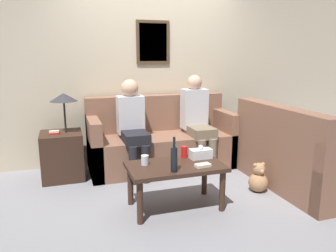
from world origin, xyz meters
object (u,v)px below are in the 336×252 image
at_px(coffee_table, 175,171).
at_px(person_left, 133,123).
at_px(drinking_glass, 145,160).
at_px(teddy_bear, 258,179).
at_px(couch_main, 161,142).
at_px(couch_side, 296,158).
at_px(person_right, 197,118).
at_px(wine_bottle, 174,159).

xyz_separation_m(coffee_table, person_left, (-0.19, 1.10, 0.29)).
distance_m(drinking_glass, teddy_bear, 1.37).
relative_size(coffee_table, person_left, 0.78).
height_order(couch_main, couch_side, same).
distance_m(couch_side, coffee_table, 1.53).
bearing_deg(drinking_glass, person_left, 84.46).
bearing_deg(couch_side, person_left, 59.51).
bearing_deg(couch_side, couch_main, 47.39).
distance_m(person_left, person_right, 0.90).
relative_size(coffee_table, person_right, 0.76).
height_order(person_left, teddy_bear, person_left).
xyz_separation_m(couch_side, person_left, (-1.72, 1.02, 0.33)).
xyz_separation_m(drinking_glass, person_right, (1.00, 1.02, 0.18)).
distance_m(couch_main, wine_bottle, 1.51).
bearing_deg(drinking_glass, coffee_table, -17.20).
distance_m(coffee_table, person_right, 1.35).
distance_m(couch_side, person_right, 1.36).
relative_size(couch_side, person_right, 1.24).
bearing_deg(teddy_bear, drinking_glass, 179.59).
xyz_separation_m(couch_main, couch_side, (1.29, -1.19, 0.00)).
height_order(coffee_table, teddy_bear, coffee_table).
distance_m(wine_bottle, teddy_bear, 1.22).
xyz_separation_m(couch_main, person_left, (-0.44, -0.17, 0.33)).
bearing_deg(coffee_table, teddy_bear, 4.49).
bearing_deg(couch_side, person_right, 38.66).
distance_m(couch_main, coffee_table, 1.29).
xyz_separation_m(couch_side, drinking_glass, (-1.82, 0.01, 0.16)).
xyz_separation_m(couch_side, coffee_table, (-1.53, -0.08, 0.04)).
xyz_separation_m(couch_main, wine_bottle, (-0.32, -1.45, 0.24)).
distance_m(couch_main, person_right, 0.60).
distance_m(coffee_table, person_left, 1.15).
bearing_deg(coffee_table, couch_side, 3.15).
height_order(coffee_table, drinking_glass, drinking_glass).
xyz_separation_m(person_left, person_right, (0.90, 0.01, 0.01)).
bearing_deg(person_right, coffee_table, -122.51).
relative_size(wine_bottle, person_left, 0.27).
bearing_deg(person_right, couch_side, -51.34).
height_order(couch_main, person_left, person_left).
relative_size(coffee_table, teddy_bear, 2.80).
distance_m(wine_bottle, person_left, 1.29).
bearing_deg(person_left, teddy_bear, -39.81).
relative_size(couch_main, wine_bottle, 5.91).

